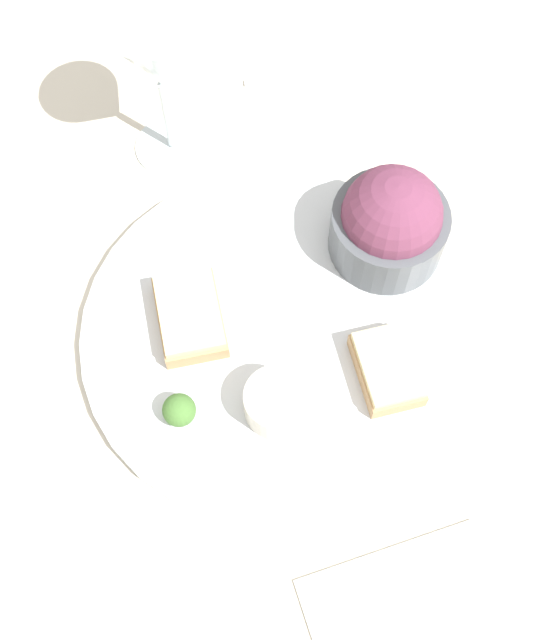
{
  "coord_description": "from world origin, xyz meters",
  "views": [
    {
      "loc": [
        -0.29,
        0.08,
        0.68
      ],
      "look_at": [
        0.0,
        0.0,
        0.03
      ],
      "focal_mm": 45.0,
      "sensor_mm": 36.0,
      "label": 1
    }
  ],
  "objects_px": {
    "sauce_ramekin": "(277,402)",
    "napkin": "(415,633)",
    "cheese_toast_near": "(190,316)",
    "cheese_toast_far": "(387,369)",
    "fork": "(327,80)",
    "salad_bowl": "(390,222)",
    "wine_glass": "(157,60)"
  },
  "relations": [
    {
      "from": "cheese_toast_near",
      "to": "cheese_toast_far",
      "type": "xyz_separation_m",
      "value": [
        -0.1,
        -0.15,
        0.0
      ]
    },
    {
      "from": "cheese_toast_near",
      "to": "napkin",
      "type": "distance_m",
      "value": 0.32
    },
    {
      "from": "cheese_toast_near",
      "to": "napkin",
      "type": "xyz_separation_m",
      "value": [
        -0.31,
        -0.11,
        -0.02
      ]
    },
    {
      "from": "sauce_ramekin",
      "to": "wine_glass",
      "type": "xyz_separation_m",
      "value": [
        0.31,
        0.02,
        0.09
      ]
    },
    {
      "from": "cheese_toast_near",
      "to": "cheese_toast_far",
      "type": "height_order",
      "value": "same"
    },
    {
      "from": "cheese_toast_near",
      "to": "fork",
      "type": "xyz_separation_m",
      "value": [
        0.24,
        -0.21,
        -0.02
      ]
    },
    {
      "from": "sauce_ramekin",
      "to": "cheese_toast_near",
      "type": "distance_m",
      "value": 0.11
    },
    {
      "from": "wine_glass",
      "to": "napkin",
      "type": "relative_size",
      "value": 1.06
    },
    {
      "from": "salad_bowl",
      "to": "napkin",
      "type": "xyz_separation_m",
      "value": [
        -0.33,
        0.09,
        -0.05
      ]
    },
    {
      "from": "wine_glass",
      "to": "napkin",
      "type": "height_order",
      "value": "wine_glass"
    },
    {
      "from": "cheese_toast_near",
      "to": "sauce_ramekin",
      "type": "bearing_deg",
      "value": -153.09
    },
    {
      "from": "cheese_toast_far",
      "to": "wine_glass",
      "type": "distance_m",
      "value": 0.34
    },
    {
      "from": "wine_glass",
      "to": "cheese_toast_near",
      "type": "bearing_deg",
      "value": 172.01
    },
    {
      "from": "wine_glass",
      "to": "napkin",
      "type": "xyz_separation_m",
      "value": [
        -0.51,
        -0.08,
        -0.12
      ]
    },
    {
      "from": "salad_bowl",
      "to": "cheese_toast_far",
      "type": "relative_size",
      "value": 1.42
    },
    {
      "from": "salad_bowl",
      "to": "cheese_toast_near",
      "type": "bearing_deg",
      "value": 97.94
    },
    {
      "from": "cheese_toast_near",
      "to": "wine_glass",
      "type": "distance_m",
      "value": 0.23
    },
    {
      "from": "salad_bowl",
      "to": "napkin",
      "type": "distance_m",
      "value": 0.35
    },
    {
      "from": "sauce_ramekin",
      "to": "napkin",
      "type": "bearing_deg",
      "value": -165.12
    },
    {
      "from": "sauce_ramekin",
      "to": "napkin",
      "type": "distance_m",
      "value": 0.21
    },
    {
      "from": "cheese_toast_near",
      "to": "cheese_toast_far",
      "type": "bearing_deg",
      "value": -122.34
    },
    {
      "from": "salad_bowl",
      "to": "fork",
      "type": "relative_size",
      "value": 0.62
    },
    {
      "from": "cheese_toast_near",
      "to": "fork",
      "type": "relative_size",
      "value": 0.5
    },
    {
      "from": "sauce_ramekin",
      "to": "napkin",
      "type": "xyz_separation_m",
      "value": [
        -0.2,
        -0.05,
        -0.03
      ]
    },
    {
      "from": "sauce_ramekin",
      "to": "fork",
      "type": "relative_size",
      "value": 0.32
    },
    {
      "from": "sauce_ramekin",
      "to": "cheese_toast_far",
      "type": "height_order",
      "value": "sauce_ramekin"
    },
    {
      "from": "cheese_toast_far",
      "to": "napkin",
      "type": "height_order",
      "value": "cheese_toast_far"
    },
    {
      "from": "salad_bowl",
      "to": "sauce_ramekin",
      "type": "relative_size",
      "value": 1.91
    },
    {
      "from": "salad_bowl",
      "to": "fork",
      "type": "xyz_separation_m",
      "value": [
        0.22,
        -0.01,
        -0.05
      ]
    },
    {
      "from": "cheese_toast_far",
      "to": "wine_glass",
      "type": "bearing_deg",
      "value": 22.22
    },
    {
      "from": "napkin",
      "to": "fork",
      "type": "distance_m",
      "value": 0.56
    },
    {
      "from": "salad_bowl",
      "to": "napkin",
      "type": "height_order",
      "value": "salad_bowl"
    }
  ]
}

